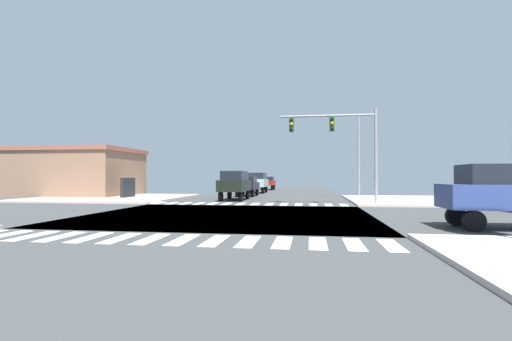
% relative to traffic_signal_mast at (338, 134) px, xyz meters
% --- Properties ---
extents(ground, '(90.00, 90.00, 0.05)m').
position_rel_traffic_signal_mast_xyz_m(ground, '(-5.85, -7.23, -4.75)').
color(ground, '#37393A').
extents(sidewalk_corner_ne, '(12.00, 12.00, 0.14)m').
position_rel_traffic_signal_mast_xyz_m(sidewalk_corner_ne, '(7.15, 4.77, -4.65)').
color(sidewalk_corner_ne, '#B2ADA3').
rests_on(sidewalk_corner_ne, ground).
extents(sidewalk_corner_nw, '(12.00, 12.00, 0.14)m').
position_rel_traffic_signal_mast_xyz_m(sidewalk_corner_nw, '(-18.85, 4.77, -4.65)').
color(sidewalk_corner_nw, '#B9A89F').
rests_on(sidewalk_corner_nw, ground).
extents(crosswalk_near, '(13.50, 2.00, 0.01)m').
position_rel_traffic_signal_mast_xyz_m(crosswalk_near, '(-6.10, -14.53, -4.72)').
color(crosswalk_near, white).
rests_on(crosswalk_near, ground).
extents(crosswalk_far, '(13.50, 2.00, 0.01)m').
position_rel_traffic_signal_mast_xyz_m(crosswalk_far, '(-6.10, 0.07, -4.72)').
color(crosswalk_far, white).
rests_on(crosswalk_far, ground).
extents(traffic_signal_mast, '(6.40, 0.55, 6.40)m').
position_rel_traffic_signal_mast_xyz_m(traffic_signal_mast, '(0.00, 0.00, 0.00)').
color(traffic_signal_mast, gray).
rests_on(traffic_signal_mast, ground).
extents(street_lamp, '(1.78, 0.32, 7.50)m').
position_rel_traffic_signal_mast_xyz_m(street_lamp, '(2.19, 8.38, -0.20)').
color(street_lamp, gray).
rests_on(street_lamp, ground).
extents(bank_building, '(13.00, 8.11, 4.60)m').
position_rel_traffic_signal_mast_xyz_m(bank_building, '(-24.45, 7.47, -2.41)').
color(bank_building, '#85624C').
rests_on(bank_building, ground).
extents(sedan_nearside_1, '(1.80, 4.30, 1.88)m').
position_rel_traffic_signal_mast_xyz_m(sedan_nearside_1, '(-7.85, 10.05, -3.61)').
color(sedan_nearside_1, black).
rests_on(sedan_nearside_1, ground).
extents(suv_farside_1, '(1.96, 4.60, 2.34)m').
position_rel_traffic_signal_mast_xyz_m(suv_farside_1, '(-7.85, 17.18, -3.33)').
color(suv_farside_1, black).
rests_on(suv_farside_1, ground).
extents(suv_crossing_2, '(4.60, 1.96, 2.34)m').
position_rel_traffic_signal_mast_xyz_m(suv_crossing_2, '(5.31, -10.73, -3.33)').
color(suv_crossing_2, black).
rests_on(suv_crossing_2, ground).
extents(pickup_queued_1, '(2.00, 5.10, 2.35)m').
position_rel_traffic_signal_mast_xyz_m(pickup_queued_1, '(-10.85, 30.85, -3.43)').
color(pickup_queued_1, black).
rests_on(pickup_queued_1, ground).
extents(sedan_leading_2, '(1.80, 4.30, 1.88)m').
position_rel_traffic_signal_mast_xyz_m(sedan_leading_2, '(-7.85, 27.60, -3.61)').
color(sedan_leading_2, black).
rests_on(sedan_leading_2, ground).
extents(suv_middle_3, '(1.96, 4.60, 2.34)m').
position_rel_traffic_signal_mast_xyz_m(suv_middle_3, '(-7.85, 4.03, -3.33)').
color(suv_middle_3, black).
rests_on(suv_middle_3, ground).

